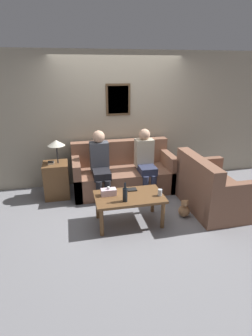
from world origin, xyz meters
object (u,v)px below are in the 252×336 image
object	(u,v)px
couch_main	(123,174)
drinking_glass	(160,193)
teddy_bear	(184,209)
couch_side	(211,191)
person_right	(145,159)
wine_bottle	(125,194)
person_left	(100,162)
coffee_table	(129,200)

from	to	relation	value
couch_main	drinking_glass	size ratio (longest dim) A/B	18.90
couch_main	teddy_bear	world-z (taller)	couch_main
couch_main	couch_side	distance (m)	1.70
couch_side	person_right	world-z (taller)	person_right
wine_bottle	drinking_glass	size ratio (longest dim) A/B	2.86
drinking_glass	person_left	world-z (taller)	person_left
person_left	person_right	distance (m)	0.86
person_right	teddy_bear	world-z (taller)	person_right
couch_main	couch_side	bearing A→B (deg)	-39.70
wine_bottle	couch_side	bearing A→B (deg)	11.16
person_left	teddy_bear	world-z (taller)	person_left
coffee_table	person_right	distance (m)	1.21
coffee_table	teddy_bear	xyz separation A→B (m)	(0.92, -0.01, -0.28)
person_right	drinking_glass	bearing A→B (deg)	-95.38
couch_side	person_left	bearing A→B (deg)	63.24
teddy_bear	drinking_glass	bearing A→B (deg)	-169.30
person_right	wine_bottle	bearing A→B (deg)	-118.74
couch_main	drinking_glass	distance (m)	1.38
wine_bottle	teddy_bear	distance (m)	1.13
person_right	couch_main	bearing A→B (deg)	154.41
couch_main	person_left	xyz separation A→B (m)	(-0.46, -0.19, 0.35)
person_right	person_left	bearing A→B (deg)	-179.93
drinking_glass	couch_side	bearing A→B (deg)	13.82
coffee_table	person_left	world-z (taller)	person_left
person_left	coffee_table	bearing A→B (deg)	-73.93
drinking_glass	person_left	size ratio (longest dim) A/B	0.08
coffee_table	teddy_bear	size ratio (longest dim) A/B	3.55
person_right	teddy_bear	size ratio (longest dim) A/B	4.15
coffee_table	couch_main	bearing A→B (deg)	82.48
coffee_table	person_left	size ratio (longest dim) A/B	0.85
wine_bottle	person_right	world-z (taller)	person_right
wine_bottle	couch_main	bearing A→B (deg)	79.38
person_left	teddy_bear	xyz separation A→B (m)	(1.22, -1.05, -0.54)
coffee_table	person_left	xyz separation A→B (m)	(-0.30, 1.04, 0.27)
wine_bottle	person_right	bearing A→B (deg)	61.26
couch_side	teddy_bear	bearing A→B (deg)	106.41
wine_bottle	drinking_glass	bearing A→B (deg)	6.16
wine_bottle	person_right	size ratio (longest dim) A/B	0.24
coffee_table	drinking_glass	xyz separation A→B (m)	(0.45, -0.10, 0.12)
wine_bottle	teddy_bear	world-z (taller)	wine_bottle
couch_side	teddy_bear	xyz separation A→B (m)	(-0.55, -0.16, -0.20)
coffee_table	teddy_bear	world-z (taller)	coffee_table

